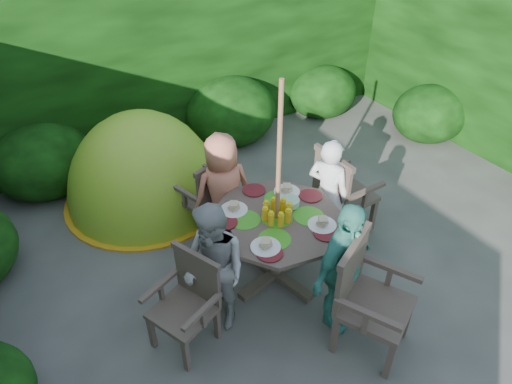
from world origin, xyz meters
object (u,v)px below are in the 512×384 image
garden_chair_right (341,191)px  child_back (223,192)px  parasol_pole (278,192)px  garden_chair_front (367,297)px  garden_chair_back (207,194)px  patio_table (277,227)px  dome_tent (148,199)px  child_right (327,194)px  garden_chair_left (188,301)px  child_left (214,269)px  child_front (343,268)px

garden_chair_right → child_back: bearing=65.9°
garden_chair_right → parasol_pole: bearing=102.5°
garden_chair_right → garden_chair_front: (-0.81, -1.34, 0.01)m
garden_chair_back → patio_table: bearing=86.7°
dome_tent → child_right: bearing=-43.7°
garden_chair_left → child_left: (0.30, 0.06, 0.19)m
garden_chair_right → child_right: bearing=105.2°
child_left → parasol_pole: bearing=90.6°
garden_chair_back → dome_tent: bearing=-82.0°
garden_chair_back → child_back: bearing=85.8°
parasol_pole → garden_chair_front: bearing=-77.3°
garden_chair_left → child_right: 1.91m
garden_chair_right → child_left: child_left is taller
garden_chair_back → child_front: size_ratio=0.69×
garden_chair_right → garden_chair_left: garden_chair_right is taller
garden_chair_back → dome_tent: (-0.44, 0.94, -0.50)m
parasol_pole → child_right: 0.91m
patio_table → child_back: 0.80m
garden_chair_front → child_back: size_ratio=0.77×
parasol_pole → garden_chair_left: (-1.07, -0.25, -0.62)m
patio_table → child_right: child_right is taller
child_right → child_back: child_back is taller
garden_chair_front → child_left: size_ratio=0.80×
garden_chair_left → child_left: 0.36m
child_right → patio_table: bearing=79.6°
garden_chair_left → parasol_pole: bearing=79.2°
garden_chair_front → dome_tent: (-0.94, 3.07, -0.57)m
garden_chair_right → garden_chair_back: garden_chair_right is taller
garden_chair_left → child_front: (1.27, -0.52, 0.21)m
parasol_pole → garden_chair_left: parasol_pole is taller
parasol_pole → child_left: 0.91m
garden_chair_left → dome_tent: size_ratio=0.37×
garden_chair_front → child_left: child_left is taller
child_right → child_left: bearing=79.6°
dome_tent → child_back: bearing=-60.4°
patio_table → garden_chair_right: 1.09m
patio_table → dome_tent: dome_tent is taller
child_right → child_back: bearing=34.6°
garden_chair_front → child_front: bearing=71.5°
garden_chair_back → child_left: size_ratio=0.71×
dome_tent → patio_table: bearing=-63.5°
child_back → child_front: size_ratio=1.01×
patio_table → garden_chair_left: patio_table is taller
dome_tent → garden_chair_right: bearing=-37.4°
garden_chair_front → garden_chair_back: bearing=75.3°
patio_table → child_right: (0.77, 0.19, -0.00)m
garden_chair_back → child_back: (0.07, -0.29, 0.18)m
garden_chair_back → child_front: bearing=86.6°
child_right → dome_tent: bearing=14.8°
dome_tent → garden_chair_back: bearing=-57.7°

